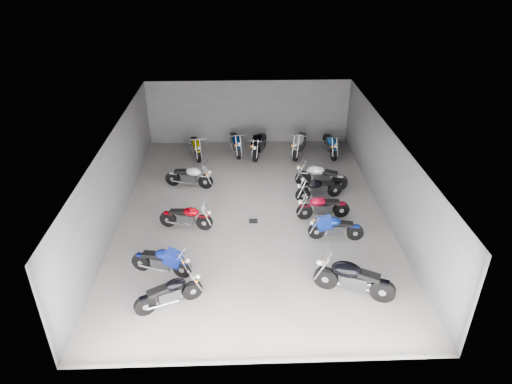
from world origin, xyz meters
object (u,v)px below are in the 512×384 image
at_px(motorcycle_left_a, 170,293).
at_px(motorcycle_right_e, 318,188).
at_px(motorcycle_left_d, 187,217).
at_px(motorcycle_back_b, 196,146).
at_px(motorcycle_back_c, 236,143).
at_px(motorcycle_back_e, 299,143).
at_px(motorcycle_left_f, 190,176).
at_px(motorcycle_right_d, 322,207).
at_px(drain_grate, 253,221).
at_px(motorcycle_left_b, 162,261).
at_px(motorcycle_right_f, 321,176).
at_px(motorcycle_back_d, 259,144).
at_px(motorcycle_back_f, 330,144).
at_px(motorcycle_right_a, 353,279).
at_px(motorcycle_right_c, 335,228).

xyz_separation_m(motorcycle_left_a, motorcycle_right_e, (5.15, 5.92, 0.00)).
height_order(motorcycle_left_d, motorcycle_back_b, motorcycle_back_b).
height_order(motorcycle_back_c, motorcycle_back_e, motorcycle_back_e).
height_order(motorcycle_left_d, motorcycle_left_f, motorcycle_left_f).
distance_m(motorcycle_right_d, motorcycle_back_c, 6.86).
bearing_deg(drain_grate, motorcycle_left_b, -135.08).
height_order(motorcycle_left_d, motorcycle_back_e, motorcycle_back_e).
bearing_deg(motorcycle_back_e, motorcycle_right_d, 110.53).
height_order(drain_grate, motorcycle_left_a, motorcycle_left_a).
height_order(motorcycle_left_b, motorcycle_right_f, motorcycle_right_f).
bearing_deg(motorcycle_left_b, motorcycle_back_d, 175.70).
distance_m(drain_grate, motorcycle_left_a, 5.05).
bearing_deg(motorcycle_back_f, motorcycle_left_b, 47.79).
height_order(motorcycle_left_b, motorcycle_right_a, motorcycle_right_a).
xyz_separation_m(motorcycle_right_a, motorcycle_back_f, (1.09, 9.91, -0.05)).
bearing_deg(motorcycle_right_a, motorcycle_right_e, 23.47).
height_order(motorcycle_left_b, motorcycle_back_d, motorcycle_back_d).
bearing_deg(motorcycle_left_d, motorcycle_right_c, 91.81).
distance_m(motorcycle_right_c, motorcycle_right_f, 3.76).
relative_size(motorcycle_right_f, motorcycle_back_c, 0.98).
bearing_deg(motorcycle_back_f, motorcycle_left_d, 40.26).
xyz_separation_m(drain_grate, motorcycle_right_a, (2.79, -4.05, 0.57)).
bearing_deg(motorcycle_back_e, motorcycle_right_a, 110.98).
height_order(motorcycle_left_a, motorcycle_right_f, motorcycle_right_f).
distance_m(motorcycle_left_d, motorcycle_back_f, 8.84).
height_order(motorcycle_right_a, motorcycle_back_b, motorcycle_right_a).
bearing_deg(motorcycle_right_f, motorcycle_right_d, -172.92).
xyz_separation_m(motorcycle_left_a, motorcycle_right_f, (5.39, 6.89, 0.05)).
bearing_deg(motorcycle_back_c, motorcycle_back_f, 165.75).
distance_m(drain_grate, motorcycle_right_e, 3.11).
xyz_separation_m(motorcycle_right_e, motorcycle_back_f, (1.23, 4.30, 0.04)).
distance_m(motorcycle_right_f, motorcycle_back_d, 4.16).
distance_m(motorcycle_back_c, motorcycle_back_f, 4.56).
bearing_deg(motorcycle_back_c, motorcycle_back_e, 164.76).
height_order(drain_grate, motorcycle_back_b, motorcycle_back_b).
xyz_separation_m(motorcycle_left_f, motorcycle_right_d, (5.17, -2.62, -0.01)).
bearing_deg(motorcycle_back_d, motorcycle_left_d, 80.67).
bearing_deg(drain_grate, motorcycle_back_c, 96.17).
bearing_deg(motorcycle_back_e, drain_grate, 86.62).
distance_m(motorcycle_left_a, motorcycle_left_d, 4.01).
bearing_deg(drain_grate, motorcycle_left_a, -119.75).
bearing_deg(motorcycle_right_f, motorcycle_back_b, 73.10).
relative_size(drain_grate, motorcycle_right_d, 0.16).
bearing_deg(motorcycle_right_e, drain_grate, 103.47).
bearing_deg(motorcycle_right_c, motorcycle_right_e, 8.71).
height_order(motorcycle_right_a, motorcycle_right_c, motorcycle_right_a).
height_order(motorcycle_right_a, motorcycle_back_f, motorcycle_right_a).
bearing_deg(motorcycle_back_f, motorcycle_right_a, 79.30).
bearing_deg(motorcycle_right_d, motorcycle_right_e, -7.04).
xyz_separation_m(motorcycle_left_f, motorcycle_right_e, (5.24, -1.21, -0.01)).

